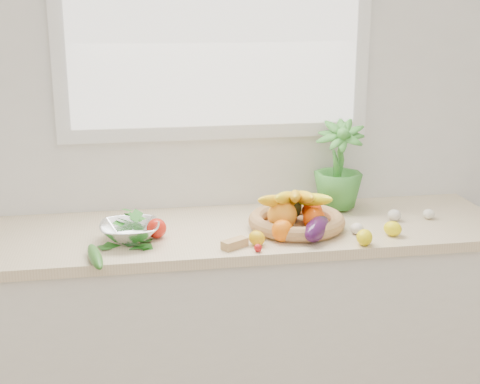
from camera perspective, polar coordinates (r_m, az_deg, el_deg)
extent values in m
cube|color=white|center=(2.81, -2.11, 7.63)|extent=(4.50, 0.02, 2.70)
cube|color=silver|center=(2.82, -1.09, -12.13)|extent=(2.20, 0.58, 0.86)
cube|color=beige|center=(2.64, -1.15, -3.48)|extent=(2.24, 0.62, 0.04)
cube|color=white|center=(2.77, -2.16, 15.80)|extent=(1.30, 0.03, 1.10)
cube|color=white|center=(2.75, -2.10, 15.80)|extent=(1.18, 0.01, 0.98)
sphere|color=orange|center=(2.48, 3.64, -3.31)|extent=(0.10, 0.10, 0.08)
ellipsoid|color=#E0A80C|center=(2.44, 1.44, -3.95)|extent=(0.08, 0.09, 0.05)
ellipsoid|color=yellow|center=(2.48, 10.58, -3.83)|extent=(0.08, 0.09, 0.06)
ellipsoid|color=yellow|center=(2.60, 12.90, -3.06)|extent=(0.09, 0.09, 0.06)
sphere|color=red|center=(2.53, -7.14, -3.09)|extent=(0.09, 0.09, 0.08)
cube|color=tan|center=(2.42, -0.46, -4.42)|extent=(0.11, 0.09, 0.03)
ellipsoid|color=silver|center=(2.78, 13.04, -1.94)|extent=(0.06, 0.06, 0.05)
ellipsoid|color=white|center=(2.84, 15.80, -1.82)|extent=(0.06, 0.06, 0.04)
ellipsoid|color=silver|center=(2.59, 9.96, -3.10)|extent=(0.07, 0.07, 0.04)
ellipsoid|color=#37103C|center=(2.51, 6.60, -3.12)|extent=(0.18, 0.22, 0.08)
ellipsoid|color=#2F5D1B|center=(2.34, -12.26, -5.40)|extent=(0.08, 0.23, 0.04)
sphere|color=red|center=(2.38, 1.55, -4.79)|extent=(0.04, 0.04, 0.03)
imported|color=#3E9134|center=(2.84, 8.40, 2.35)|extent=(0.26, 0.26, 0.37)
cylinder|color=tan|center=(2.63, 4.84, -3.00)|extent=(0.39, 0.39, 0.01)
torus|color=tan|center=(2.62, 4.85, -2.45)|extent=(0.46, 0.46, 0.06)
sphere|color=orange|center=(2.57, 3.63, -1.98)|extent=(0.14, 0.14, 0.11)
sphere|color=#F35107|center=(2.58, 6.35, -2.28)|extent=(0.11, 0.11, 0.09)
sphere|color=#EB3D07|center=(2.67, 6.18, -1.64)|extent=(0.10, 0.10, 0.08)
ellipsoid|color=#222F15|center=(2.67, 4.29, -1.24)|extent=(0.11, 0.11, 0.12)
ellipsoid|color=yellow|center=(2.57, 3.34, -0.78)|extent=(0.23, 0.19, 0.11)
ellipsoid|color=yellow|center=(2.58, 4.02, -0.49)|extent=(0.17, 0.24, 0.11)
ellipsoid|color=gold|center=(2.58, 4.74, -0.36)|extent=(0.11, 0.26, 0.11)
ellipsoid|color=yellow|center=(2.59, 5.40, -0.42)|extent=(0.06, 0.26, 0.11)
ellipsoid|color=yellow|center=(2.60, 6.14, -0.64)|extent=(0.14, 0.25, 0.11)
cylinder|color=white|center=(2.51, -9.34, -4.01)|extent=(0.09, 0.09, 0.02)
imported|color=white|center=(2.50, -9.38, -3.24)|extent=(0.22, 0.22, 0.05)
ellipsoid|color=#266419|center=(2.49, -9.42, -2.38)|extent=(0.17, 0.17, 0.07)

